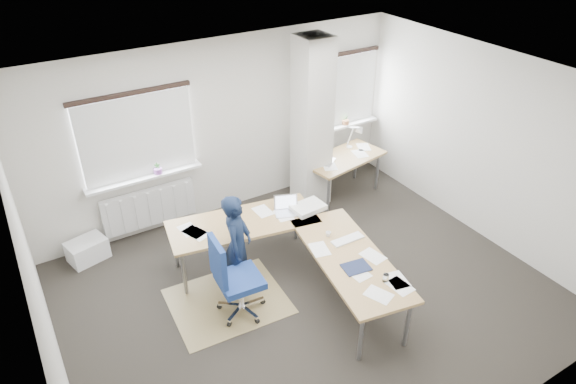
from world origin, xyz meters
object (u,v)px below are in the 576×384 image
desk_main (297,239)px  desk_side (344,159)px  task_chair (237,293)px  person (238,245)px

desk_main → desk_side: size_ratio=1.98×
task_chair → person: person is taller
desk_side → task_chair: desk_side is taller
desk_side → desk_main: bearing=-151.1°
task_chair → person: size_ratio=0.82×
desk_side → task_chair: size_ratio=1.28×
task_chair → person: 0.60m
desk_side → task_chair: bearing=-159.8°
desk_main → person: person is taller
desk_main → task_chair: size_ratio=2.53×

